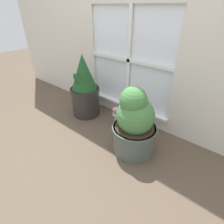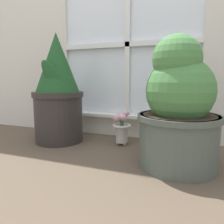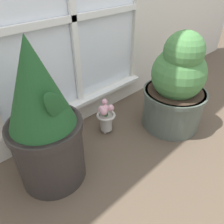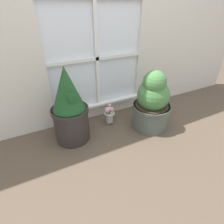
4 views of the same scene
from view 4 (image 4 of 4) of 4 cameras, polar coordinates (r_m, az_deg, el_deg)
ground_plane at (r=1.79m, az=3.92°, el=-10.50°), size 10.00×10.00×0.00m
potted_plant_left at (r=1.70m, az=-13.72°, el=1.26°), size 0.36×0.36×0.77m
potted_plant_right at (r=1.92m, az=12.94°, el=2.86°), size 0.42×0.42×0.66m
flower_vase at (r=2.01m, az=-0.92°, el=-0.67°), size 0.13×0.13×0.24m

